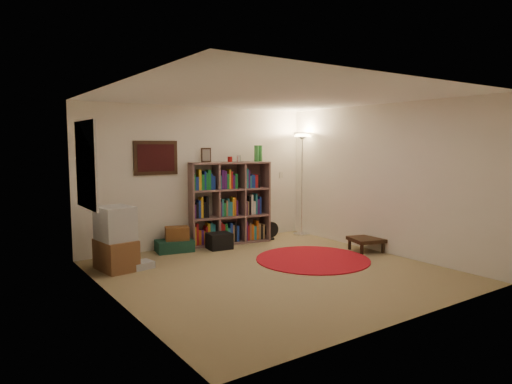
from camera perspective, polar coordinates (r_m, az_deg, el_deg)
room at (r=6.45m, az=1.63°, el=0.91°), size 4.54×4.54×2.54m
bookshelf at (r=8.44m, az=-3.54°, el=-1.51°), size 1.56×0.68×1.81m
floor_lamp at (r=9.16m, az=5.80°, el=5.22°), size 0.41×0.41×2.06m
floor_fan at (r=8.82m, az=1.87°, el=-4.84°), size 0.30×0.17×0.34m
tv_stand at (r=6.98m, az=-17.12°, el=-5.68°), size 0.53×0.70×0.93m
dvd_box at (r=7.04m, az=-14.12°, el=-8.83°), size 0.35×0.31×0.10m
suitcase at (r=7.98m, az=-10.15°, el=-6.63°), size 0.67×0.50×0.20m
wicker_basket at (r=7.96m, az=-9.84°, el=-5.12°), size 0.46×0.39×0.22m
duffel_bag at (r=8.08m, az=-4.61°, el=-6.11°), size 0.44×0.38×0.28m
paper_towel at (r=8.32m, az=-5.40°, el=-5.85°), size 0.13×0.13×0.25m
red_rug at (r=7.39m, az=7.10°, el=-8.32°), size 1.81×1.81×0.02m
side_table at (r=8.08m, az=13.61°, el=-5.85°), size 0.63×0.63×0.23m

